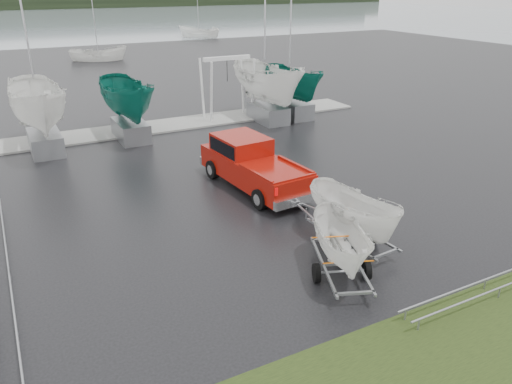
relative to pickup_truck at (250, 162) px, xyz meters
name	(u,v)px	position (x,y,z in m)	size (l,w,h in m)	color
ground_plane	(235,204)	(-1.52, -1.54, -1.12)	(120.00, 120.00, 0.00)	black
lake	(26,26)	(-1.52, 98.46, -1.13)	(300.00, 300.00, 0.00)	gray
grass_verge	(431,369)	(-1.52, -12.54, -1.11)	(40.00, 40.00, 0.00)	black
dock	(147,128)	(-1.52, 11.46, -1.07)	(30.00, 3.00, 0.12)	gray
treeline	(4,0)	(-1.52, 168.46, 1.88)	(300.00, 8.00, 6.00)	black
pickup_truck	(250,162)	(0.00, 0.00, 0.00)	(2.79, 6.60, 2.14)	maroon
trailer_hitched	(357,179)	(0.55, -6.73, 1.43)	(1.82, 3.68, 4.69)	gray
trailer_parked	(345,209)	(-1.00, -8.15, 1.24)	(2.44, 3.78, 4.31)	gray
boat_hoist	(227,79)	(4.17, 11.46, 1.55)	(3.30, 2.18, 4.12)	silver
keelboat_0	(33,69)	(-7.69, 9.46, 3.35)	(2.80, 3.20, 10.99)	gray
keelboat_1	(125,71)	(-2.96, 9.66, 2.86)	(2.50, 3.20, 7.75)	gray
keelboat_2	(269,52)	(6.16, 9.46, 3.36)	(2.81, 3.20, 10.99)	gray
keelboat_3	(294,62)	(8.24, 9.76, 2.57)	(2.33, 3.20, 10.49)	gray
mast_rack_1	(5,328)	(-10.52, -6.54, -0.77)	(0.56, 6.50, 0.06)	gray
mast_rack_2	(493,283)	(2.48, -11.04, -0.77)	(7.00, 0.56, 0.06)	gray
moored_boat_2	(99,61)	(1.89, 42.65, -1.11)	(3.16, 3.11, 11.30)	white
moored_boat_3	(199,37)	(21.88, 61.30, -1.11)	(3.97, 3.98, 11.70)	white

